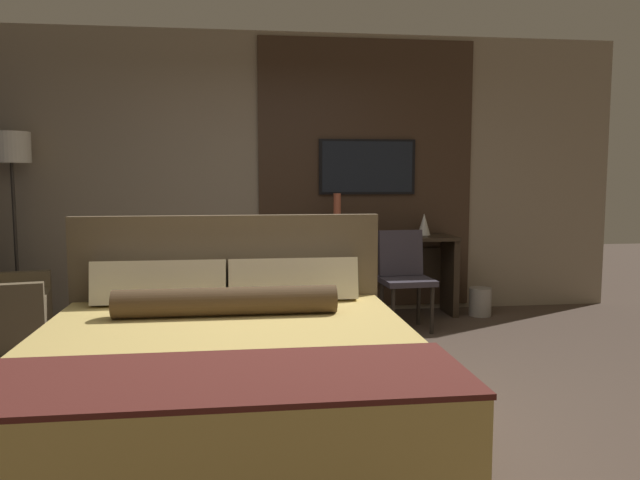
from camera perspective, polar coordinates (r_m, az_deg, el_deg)
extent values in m
plane|color=#4C3D33|center=(3.96, -2.34, -14.79)|extent=(16.00, 16.00, 0.00)
cube|color=gray|center=(6.30, -4.53, 5.95)|extent=(7.20, 0.06, 2.80)
cube|color=#3D2B1E|center=(6.37, 4.27, 5.95)|extent=(2.18, 0.03, 2.70)
cube|color=#33281E|center=(3.44, -8.58, -16.15)|extent=(1.98, 2.01, 0.22)
cube|color=tan|center=(3.35, -8.65, -11.69)|extent=(2.04, 2.07, 0.34)
cube|color=#56231E|center=(2.65, -9.02, -12.32)|extent=(2.06, 0.73, 0.02)
cube|color=brown|center=(4.35, -8.41, -5.19)|extent=(2.08, 0.08, 1.13)
cube|color=beige|center=(4.22, -14.42, -3.76)|extent=(0.86, 0.23, 0.31)
cube|color=beige|center=(4.20, -2.49, -3.61)|extent=(0.86, 0.23, 0.31)
cylinder|color=#4C3823|center=(3.79, -8.56, -5.58)|extent=(1.33, 0.17, 0.17)
cube|color=#2D2319|center=(6.16, 4.70, 0.15)|extent=(1.68, 0.46, 0.03)
cube|color=#2D2319|center=(6.10, -2.83, -3.67)|extent=(0.06, 0.41, 0.76)
cube|color=#2D2319|center=(6.43, 11.78, -3.28)|extent=(0.06, 0.41, 0.76)
cube|color=#2D2319|center=(6.40, 4.29, -2.53)|extent=(1.56, 0.02, 0.38)
cube|color=black|center=(6.34, 4.34, 6.68)|extent=(0.98, 0.04, 0.55)
cube|color=black|center=(6.32, 4.37, 6.68)|extent=(0.92, 0.01, 0.51)
cube|color=#38333D|center=(5.68, 7.92, -3.74)|extent=(0.48, 0.45, 0.05)
cube|color=#38333D|center=(5.81, 7.37, -1.16)|extent=(0.42, 0.13, 0.42)
cylinder|color=black|center=(5.51, 6.69, -6.54)|extent=(0.04, 0.04, 0.42)
cylinder|color=black|center=(5.63, 10.20, -6.33)|extent=(0.04, 0.04, 0.42)
cylinder|color=black|center=(5.83, 5.66, -5.84)|extent=(0.04, 0.04, 0.42)
cylinder|color=black|center=(5.94, 9.00, -5.66)|extent=(0.04, 0.04, 0.42)
cube|color=brown|center=(5.75, -27.00, -6.61)|extent=(0.79, 0.66, 0.43)
cube|color=brown|center=(6.04, -26.61, -5.33)|extent=(0.70, 0.23, 0.57)
cylinder|color=#282623|center=(6.49, -25.74, -6.96)|extent=(0.28, 0.28, 0.03)
cylinder|color=#332D28|center=(6.37, -26.05, -0.28)|extent=(0.03, 0.03, 1.55)
cylinder|color=silver|center=(6.35, -26.42, 7.60)|extent=(0.34, 0.34, 0.28)
cylinder|color=#B2563D|center=(6.04, 1.58, 2.25)|extent=(0.07, 0.07, 0.43)
cone|color=silver|center=(6.38, 9.49, 1.43)|extent=(0.13, 0.13, 0.22)
cube|color=navy|center=(6.20, 7.76, 0.45)|extent=(0.23, 0.16, 0.03)
cylinder|color=gray|center=(6.45, 14.43, -5.49)|extent=(0.22, 0.22, 0.28)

